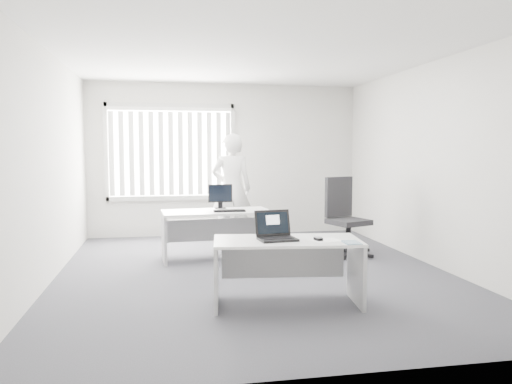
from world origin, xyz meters
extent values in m
plane|color=#4D4D54|center=(0.00, 0.00, 0.00)|extent=(6.00, 6.00, 0.00)
cube|color=silver|center=(0.00, 3.00, 1.40)|extent=(5.00, 0.02, 2.80)
cube|color=silver|center=(0.00, -3.00, 1.40)|extent=(5.00, 0.02, 2.80)
cube|color=silver|center=(-2.50, 0.00, 1.40)|extent=(0.02, 6.00, 2.80)
cube|color=silver|center=(2.50, 0.00, 1.40)|extent=(0.02, 6.00, 2.80)
cube|color=silver|center=(0.00, 0.00, 2.80)|extent=(5.00, 6.00, 0.02)
cube|color=#B5B5B0|center=(-1.00, 2.96, 1.55)|extent=(2.32, 0.06, 1.76)
cube|color=silver|center=(0.10, -1.35, 0.67)|extent=(1.57, 0.87, 0.03)
cube|color=#A0A0A2|center=(-0.63, -1.26, 0.33)|extent=(0.11, 0.64, 0.65)
cube|color=#A0A0A2|center=(0.82, -1.44, 0.33)|extent=(0.11, 0.64, 0.65)
cube|color=silver|center=(-0.39, 0.94, 0.69)|extent=(1.60, 0.83, 0.03)
cube|color=#A0A0A2|center=(-1.15, 0.89, 0.34)|extent=(0.08, 0.67, 0.68)
cube|color=#A0A0A2|center=(0.37, 0.99, 0.34)|extent=(0.08, 0.67, 0.68)
cylinder|color=black|center=(1.59, 0.78, 0.04)|extent=(0.86, 0.86, 0.09)
cylinder|color=black|center=(1.59, 0.78, 0.26)|extent=(0.08, 0.08, 0.51)
cube|color=black|center=(1.59, 0.78, 0.51)|extent=(0.66, 0.66, 0.08)
cube|color=black|center=(1.50, 1.00, 0.87)|extent=(0.48, 0.24, 0.62)
imported|color=silver|center=(-0.01, 2.09, 0.93)|extent=(0.70, 0.48, 1.86)
cube|color=white|center=(0.48, -1.47, 0.68)|extent=(0.35, 0.28, 0.00)
cube|color=silver|center=(0.68, -1.66, 0.69)|extent=(0.16, 0.22, 0.01)
cube|color=black|center=(-0.21, 0.80, 0.72)|extent=(0.46, 0.17, 0.02)
camera|label=1|loc=(-1.14, -6.26, 1.61)|focal=35.00mm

